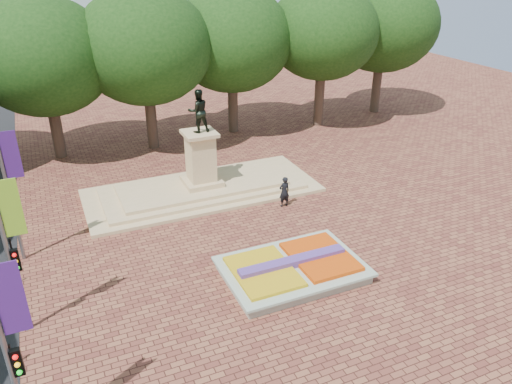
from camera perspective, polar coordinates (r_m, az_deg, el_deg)
ground at (r=24.33m, az=-0.15°, el=-7.57°), size 90.00×90.00×0.00m
flower_bed at (r=23.00m, az=4.24°, el=-8.71°), size 6.30×4.30×0.91m
monument at (r=30.50m, az=-6.21°, el=1.49°), size 14.00×6.00×6.40m
tree_row_back at (r=38.64m, az=-8.04°, el=15.63°), size 44.80×8.80×10.43m
banner_poles at (r=19.83m, az=-26.34°, el=-5.85°), size 0.88×11.17×7.00m
bollard_row at (r=21.56m, az=-26.24°, el=-14.02°), size 0.12×13.12×0.98m
pedestrian at (r=28.68m, az=3.25°, el=0.03°), size 0.70×0.49×1.84m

